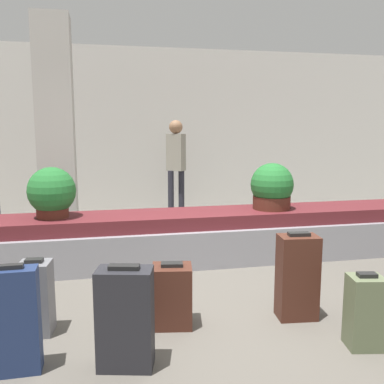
{
  "coord_description": "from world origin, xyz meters",
  "views": [
    {
      "loc": [
        -1.07,
        -3.57,
        1.65
      ],
      "look_at": [
        0.0,
        1.5,
        0.86
      ],
      "focal_mm": 40.0,
      "sensor_mm": 36.0,
      "label": 1
    }
  ],
  "objects_px": {
    "suitcase_2": "(365,312)",
    "suitcase_6": "(10,321)",
    "pillar": "(56,130)",
    "suitcase_3": "(297,277)",
    "traveler_1": "(176,159)",
    "suitcase_5": "(125,318)",
    "suitcase_1": "(36,298)",
    "potted_plant_0": "(52,193)",
    "suitcase_4": "(172,296)",
    "potted_plant_1": "(272,188)"
  },
  "relations": [
    {
      "from": "suitcase_6",
      "to": "potted_plant_1",
      "type": "bearing_deg",
      "value": 37.92
    },
    {
      "from": "suitcase_6",
      "to": "suitcase_4",
      "type": "bearing_deg",
      "value": 21.26
    },
    {
      "from": "suitcase_5",
      "to": "traveler_1",
      "type": "xyz_separation_m",
      "value": [
        1.22,
        4.98,
        0.72
      ]
    },
    {
      "from": "pillar",
      "to": "suitcase_2",
      "type": "height_order",
      "value": "pillar"
    },
    {
      "from": "suitcase_2",
      "to": "suitcase_6",
      "type": "relative_size",
      "value": 0.77
    },
    {
      "from": "suitcase_1",
      "to": "suitcase_2",
      "type": "relative_size",
      "value": 1.07
    },
    {
      "from": "suitcase_4",
      "to": "suitcase_6",
      "type": "relative_size",
      "value": 0.72
    },
    {
      "from": "suitcase_5",
      "to": "suitcase_6",
      "type": "bearing_deg",
      "value": -173.25
    },
    {
      "from": "pillar",
      "to": "suitcase_6",
      "type": "height_order",
      "value": "pillar"
    },
    {
      "from": "potted_plant_0",
      "to": "potted_plant_1",
      "type": "bearing_deg",
      "value": -0.61
    },
    {
      "from": "suitcase_6",
      "to": "potted_plant_1",
      "type": "xyz_separation_m",
      "value": [
        2.75,
        2.18,
        0.52
      ]
    },
    {
      "from": "suitcase_1",
      "to": "potted_plant_0",
      "type": "relative_size",
      "value": 1.06
    },
    {
      "from": "suitcase_5",
      "to": "suitcase_1",
      "type": "bearing_deg",
      "value": 149.52
    },
    {
      "from": "suitcase_3",
      "to": "suitcase_5",
      "type": "distance_m",
      "value": 1.58
    },
    {
      "from": "pillar",
      "to": "suitcase_4",
      "type": "distance_m",
      "value": 3.6
    },
    {
      "from": "suitcase_2",
      "to": "potted_plant_0",
      "type": "height_order",
      "value": "potted_plant_0"
    },
    {
      "from": "suitcase_1",
      "to": "suitcase_5",
      "type": "height_order",
      "value": "suitcase_5"
    },
    {
      "from": "suitcase_3",
      "to": "suitcase_2",
      "type": "bearing_deg",
      "value": -58.79
    },
    {
      "from": "suitcase_3",
      "to": "suitcase_6",
      "type": "bearing_deg",
      "value": -164.09
    },
    {
      "from": "pillar",
      "to": "suitcase_6",
      "type": "xyz_separation_m",
      "value": [
        -0.0,
        -3.6,
        -1.23
      ]
    },
    {
      "from": "potted_plant_0",
      "to": "suitcase_1",
      "type": "bearing_deg",
      "value": -89.08
    },
    {
      "from": "pillar",
      "to": "potted_plant_0",
      "type": "height_order",
      "value": "pillar"
    },
    {
      "from": "suitcase_5",
      "to": "potted_plant_1",
      "type": "xyz_separation_m",
      "value": [
        1.99,
        2.26,
        0.53
      ]
    },
    {
      "from": "pillar",
      "to": "suitcase_2",
      "type": "distance_m",
      "value": 4.74
    },
    {
      "from": "pillar",
      "to": "traveler_1",
      "type": "relative_size",
      "value": 1.81
    },
    {
      "from": "pillar",
      "to": "traveler_1",
      "type": "xyz_separation_m",
      "value": [
        1.97,
        1.3,
        -0.53
      ]
    },
    {
      "from": "potted_plant_1",
      "to": "traveler_1",
      "type": "height_order",
      "value": "traveler_1"
    },
    {
      "from": "suitcase_4",
      "to": "potted_plant_1",
      "type": "height_order",
      "value": "potted_plant_1"
    },
    {
      "from": "pillar",
      "to": "suitcase_6",
      "type": "bearing_deg",
      "value": -90.03
    },
    {
      "from": "traveler_1",
      "to": "suitcase_4",
      "type": "bearing_deg",
      "value": -59.99
    },
    {
      "from": "suitcase_2",
      "to": "suitcase_5",
      "type": "height_order",
      "value": "suitcase_5"
    },
    {
      "from": "pillar",
      "to": "suitcase_6",
      "type": "relative_size",
      "value": 4.21
    },
    {
      "from": "suitcase_3",
      "to": "potted_plant_1",
      "type": "distance_m",
      "value": 1.92
    },
    {
      "from": "suitcase_5",
      "to": "suitcase_6",
      "type": "xyz_separation_m",
      "value": [
        -0.76,
        0.09,
        0.01
      ]
    },
    {
      "from": "suitcase_2",
      "to": "suitcase_3",
      "type": "xyz_separation_m",
      "value": [
        -0.27,
        0.58,
        0.09
      ]
    },
    {
      "from": "suitcase_3",
      "to": "pillar",
      "type": "bearing_deg",
      "value": 131.2
    },
    {
      "from": "suitcase_1",
      "to": "suitcase_3",
      "type": "relative_size",
      "value": 0.81
    },
    {
      "from": "suitcase_1",
      "to": "potted_plant_0",
      "type": "bearing_deg",
      "value": 98.03
    },
    {
      "from": "suitcase_1",
      "to": "suitcase_2",
      "type": "height_order",
      "value": "suitcase_1"
    },
    {
      "from": "potted_plant_1",
      "to": "traveler_1",
      "type": "relative_size",
      "value": 0.33
    },
    {
      "from": "suitcase_4",
      "to": "traveler_1",
      "type": "bearing_deg",
      "value": 89.14
    },
    {
      "from": "suitcase_3",
      "to": "suitcase_5",
      "type": "xyz_separation_m",
      "value": [
        -1.5,
        -0.48,
        -0.01
      ]
    },
    {
      "from": "suitcase_2",
      "to": "suitcase_3",
      "type": "relative_size",
      "value": 0.76
    },
    {
      "from": "suitcase_2",
      "to": "suitcase_5",
      "type": "bearing_deg",
      "value": -172.73
    },
    {
      "from": "suitcase_2",
      "to": "potted_plant_1",
      "type": "bearing_deg",
      "value": 95.2
    },
    {
      "from": "pillar",
      "to": "suitcase_5",
      "type": "relative_size",
      "value": 4.35
    },
    {
      "from": "suitcase_1",
      "to": "suitcase_3",
      "type": "xyz_separation_m",
      "value": [
        2.17,
        -0.17,
        0.07
      ]
    },
    {
      "from": "potted_plant_1",
      "to": "potted_plant_0",
      "type": "bearing_deg",
      "value": 179.39
    },
    {
      "from": "suitcase_1",
      "to": "suitcase_6",
      "type": "bearing_deg",
      "value": -91.36
    },
    {
      "from": "traveler_1",
      "to": "suitcase_6",
      "type": "bearing_deg",
      "value": -71.66
    }
  ]
}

